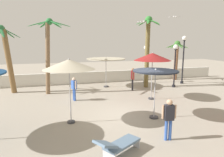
{
  "coord_description": "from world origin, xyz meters",
  "views": [
    {
      "loc": [
        -3.66,
        -9.56,
        3.8
      ],
      "look_at": [
        0.0,
        3.12,
        1.4
      ],
      "focal_mm": 32.92,
      "sensor_mm": 36.0,
      "label": 1
    }
  ],
  "objects_px": {
    "palm_tree_2": "(6,52)",
    "seagull_0": "(142,22)",
    "lamp_post_0": "(184,53)",
    "lamp_post_2": "(175,59)",
    "guest_0": "(74,87)",
    "guest_2": "(133,77)",
    "palm_tree_1": "(176,55)",
    "patio_umbrella_4": "(152,57)",
    "lounge_chair_0": "(118,144)",
    "guest_1": "(169,116)",
    "patio_umbrella_1": "(155,74)",
    "lamp_post_1": "(146,59)",
    "palm_tree_0": "(48,47)",
    "seagull_1": "(175,17)",
    "patio_umbrella_5": "(69,65)",
    "palm_tree_3": "(148,45)",
    "patio_umbrella_0": "(106,60)"
  },
  "relations": [
    {
      "from": "palm_tree_0",
      "to": "palm_tree_1",
      "type": "relative_size",
      "value": 1.4
    },
    {
      "from": "lamp_post_0",
      "to": "lamp_post_2",
      "type": "height_order",
      "value": "lamp_post_0"
    },
    {
      "from": "palm_tree_3",
      "to": "guest_2",
      "type": "bearing_deg",
      "value": -155.55
    },
    {
      "from": "palm_tree_3",
      "to": "guest_1",
      "type": "bearing_deg",
      "value": -110.45
    },
    {
      "from": "seagull_0",
      "to": "lounge_chair_0",
      "type": "bearing_deg",
      "value": -118.92
    },
    {
      "from": "palm_tree_1",
      "to": "patio_umbrella_5",
      "type": "bearing_deg",
      "value": -142.89
    },
    {
      "from": "palm_tree_3",
      "to": "lamp_post_2",
      "type": "height_order",
      "value": "palm_tree_3"
    },
    {
      "from": "patio_umbrella_0",
      "to": "seagull_0",
      "type": "xyz_separation_m",
      "value": [
        1.96,
        -2.71,
        2.85
      ]
    },
    {
      "from": "guest_0",
      "to": "patio_umbrella_4",
      "type": "bearing_deg",
      "value": -12.35
    },
    {
      "from": "seagull_1",
      "to": "patio_umbrella_4",
      "type": "bearing_deg",
      "value": -137.76
    },
    {
      "from": "patio_umbrella_4",
      "to": "palm_tree_3",
      "type": "height_order",
      "value": "palm_tree_3"
    },
    {
      "from": "patio_umbrella_1",
      "to": "palm_tree_3",
      "type": "relative_size",
      "value": 0.43
    },
    {
      "from": "patio_umbrella_4",
      "to": "guest_0",
      "type": "height_order",
      "value": "patio_umbrella_4"
    },
    {
      "from": "patio_umbrella_1",
      "to": "guest_2",
      "type": "xyz_separation_m",
      "value": [
        1.19,
        5.9,
        -1.18
      ]
    },
    {
      "from": "palm_tree_1",
      "to": "palm_tree_3",
      "type": "height_order",
      "value": "palm_tree_3"
    },
    {
      "from": "palm_tree_1",
      "to": "lounge_chair_0",
      "type": "distance_m",
      "value": 15.36
    },
    {
      "from": "palm_tree_2",
      "to": "lounge_chair_0",
      "type": "height_order",
      "value": "palm_tree_2"
    },
    {
      "from": "patio_umbrella_0",
      "to": "lamp_post_0",
      "type": "height_order",
      "value": "lamp_post_0"
    },
    {
      "from": "lamp_post_2",
      "to": "patio_umbrella_0",
      "type": "bearing_deg",
      "value": 163.01
    },
    {
      "from": "lamp_post_0",
      "to": "patio_umbrella_1",
      "type": "bearing_deg",
      "value": -132.62
    },
    {
      "from": "guest_1",
      "to": "lamp_post_2",
      "type": "bearing_deg",
      "value": 56.1
    },
    {
      "from": "lamp_post_0",
      "to": "guest_0",
      "type": "xyz_separation_m",
      "value": [
        -10.01,
        -2.83,
        -1.88
      ]
    },
    {
      "from": "patio_umbrella_4",
      "to": "seagull_0",
      "type": "distance_m",
      "value": 2.91
    },
    {
      "from": "seagull_0",
      "to": "seagull_1",
      "type": "distance_m",
      "value": 3.9
    },
    {
      "from": "patio_umbrella_0",
      "to": "palm_tree_1",
      "type": "distance_m",
      "value": 7.62
    },
    {
      "from": "patio_umbrella_1",
      "to": "patio_umbrella_5",
      "type": "xyz_separation_m",
      "value": [
        -4.05,
        0.54,
        0.51
      ]
    },
    {
      "from": "patio_umbrella_1",
      "to": "palm_tree_0",
      "type": "xyz_separation_m",
      "value": [
        -5.0,
        6.56,
        1.13
      ]
    },
    {
      "from": "palm_tree_2",
      "to": "seagull_0",
      "type": "xyz_separation_m",
      "value": [
        9.39,
        -2.73,
        2.1
      ]
    },
    {
      "from": "palm_tree_0",
      "to": "lamp_post_0",
      "type": "bearing_deg",
      "value": 2.49
    },
    {
      "from": "palm_tree_1",
      "to": "palm_tree_2",
      "type": "bearing_deg",
      "value": -175.11
    },
    {
      "from": "guest_0",
      "to": "guest_1",
      "type": "xyz_separation_m",
      "value": [
        2.93,
        -6.5,
        0.08
      ]
    },
    {
      "from": "seagull_0",
      "to": "seagull_1",
      "type": "xyz_separation_m",
      "value": [
        3.55,
        1.51,
        0.63
      ]
    },
    {
      "from": "lamp_post_2",
      "to": "palm_tree_3",
      "type": "bearing_deg",
      "value": 162.85
    },
    {
      "from": "patio_umbrella_0",
      "to": "patio_umbrella_5",
      "type": "relative_size",
      "value": 1.04
    },
    {
      "from": "seagull_1",
      "to": "guest_2",
      "type": "bearing_deg",
      "value": -172.74
    },
    {
      "from": "patio_umbrella_4",
      "to": "lamp_post_1",
      "type": "xyz_separation_m",
      "value": [
        1.99,
        5.18,
        -0.58
      ]
    },
    {
      "from": "lounge_chair_0",
      "to": "seagull_1",
      "type": "height_order",
      "value": "seagull_1"
    },
    {
      "from": "lamp_post_1",
      "to": "guest_0",
      "type": "xyz_separation_m",
      "value": [
        -6.94,
        -4.1,
        -1.32
      ]
    },
    {
      "from": "guest_1",
      "to": "patio_umbrella_1",
      "type": "bearing_deg",
      "value": 75.7
    },
    {
      "from": "lamp_post_0",
      "to": "seagull_1",
      "type": "height_order",
      "value": "seagull_1"
    },
    {
      "from": "palm_tree_0",
      "to": "lamp_post_1",
      "type": "xyz_separation_m",
      "value": [
        8.43,
        1.77,
        -1.14
      ]
    },
    {
      "from": "lamp_post_2",
      "to": "guest_1",
      "type": "relative_size",
      "value": 2.16
    },
    {
      "from": "guest_0",
      "to": "guest_2",
      "type": "height_order",
      "value": "guest_2"
    },
    {
      "from": "palm_tree_3",
      "to": "lamp_post_0",
      "type": "relative_size",
      "value": 1.35
    },
    {
      "from": "palm_tree_3",
      "to": "patio_umbrella_0",
      "type": "bearing_deg",
      "value": 163.13
    },
    {
      "from": "patio_umbrella_0",
      "to": "palm_tree_3",
      "type": "relative_size",
      "value": 0.55
    },
    {
      "from": "patio_umbrella_0",
      "to": "seagull_1",
      "type": "bearing_deg",
      "value": -12.28
    },
    {
      "from": "patio_umbrella_1",
      "to": "palm_tree_1",
      "type": "bearing_deg",
      "value": 51.82
    },
    {
      "from": "lounge_chair_0",
      "to": "seagull_0",
      "type": "height_order",
      "value": "seagull_0"
    },
    {
      "from": "seagull_1",
      "to": "lamp_post_2",
      "type": "bearing_deg",
      "value": -98.31
    }
  ]
}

